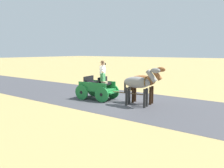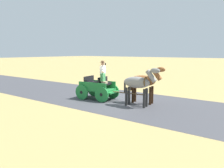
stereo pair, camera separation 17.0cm
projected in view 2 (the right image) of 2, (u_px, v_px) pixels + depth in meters
name	position (u px, v px, depth m)	size (l,w,h in m)	color
ground_plane	(113.00, 99.00, 14.52)	(200.00, 200.00, 0.00)	tan
road_surface	(113.00, 99.00, 14.52)	(6.46, 160.00, 0.01)	#424247
horse_drawn_carriage	(98.00, 87.00, 14.46)	(1.64, 4.52, 2.50)	#1E7233
horse_near_side	(145.00, 82.00, 13.21)	(0.79, 2.15, 2.21)	brown
horse_off_side	(138.00, 83.00, 12.48)	(0.74, 2.14, 2.21)	gray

